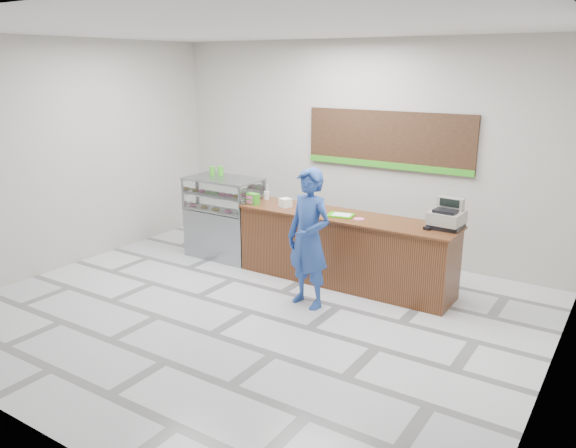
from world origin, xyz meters
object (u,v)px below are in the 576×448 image
Objects in this scene: sales_counter at (344,249)px; customer at (309,238)px; cash_register at (447,217)px; serving_tray at (341,215)px; display_case at (224,217)px.

customer is at bearing -92.09° from sales_counter.
sales_counter is at bearing 99.10° from customer.
cash_register reaches higher than serving_tray.
sales_counter is 2.23m from display_case.
serving_tray is at bearing -167.67° from cash_register.
sales_counter is 1.56m from cash_register.
cash_register is 1.83m from customer.
customer is (2.19, -0.94, 0.25)m from display_case.
serving_tray is 0.22× the size of customer.
customer reaches higher than sales_counter.
serving_tray is at bearing 101.41° from customer.
cash_register reaches higher than display_case.
display_case is 0.72× the size of customer.
sales_counter is 7.98× the size of serving_tray.
display_case is 2.39m from customer.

